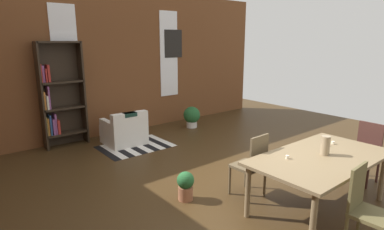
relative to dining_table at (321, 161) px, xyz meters
The scene contains 18 objects.
ground_plane 0.99m from the dining_table, 109.64° to the left, with size 11.30×11.30×0.00m, color #3E2B15.
back_wall_brick 5.19m from the dining_table, 92.72° to the left, with size 8.62×0.12×3.38m, color brown.
window_pane_0 5.39m from the dining_table, 107.45° to the left, with size 0.55×0.02×2.20m, color white.
window_pane_1 5.27m from the dining_table, 77.71° to the left, with size 0.55×0.02×2.20m, color white.
dining_table is the anchor object (origin of this frame).
vase_on_table 0.21m from the dining_table, ahead, with size 0.12×0.12×0.26m, color #998466.
tealight_candle_0 0.61m from the dining_table, 14.23° to the left, with size 0.04×0.04×0.04m, color silver.
tealight_candle_1 0.50m from the dining_table, 152.80° to the left, with size 0.04×0.04×0.05m, color silver.
tealight_candle_2 0.47m from the dining_table, 20.68° to the left, with size 0.04×0.04×0.04m, color silver.
dining_chair_head_right 1.39m from the dining_table, ahead, with size 0.41×0.41×0.95m.
dining_chair_far_left 0.91m from the dining_table, 120.08° to the left, with size 0.42×0.42×0.95m.
dining_chair_near_left 0.92m from the dining_table, 120.48° to the right, with size 0.42×0.42×0.95m.
bookshelf_tall 5.20m from the dining_table, 110.74° to the left, with size 0.89×0.29×2.21m.
armchair_white 4.21m from the dining_table, 100.18° to the left, with size 0.82×0.82×0.75m.
potted_plant_by_shelf 4.43m from the dining_table, 73.65° to the left, with size 0.44×0.44×0.55m.
potted_plant_corner 1.86m from the dining_table, 133.72° to the left, with size 0.25×0.25×0.42m.
striped_rug 3.93m from the dining_table, 99.85° to the left, with size 1.46×1.06×0.01m.
framed_picture 5.36m from the dining_table, 76.17° to the left, with size 0.56×0.03×0.72m, color black.
Camera 1 is at (-3.51, -2.62, 2.22)m, focal length 29.39 mm.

